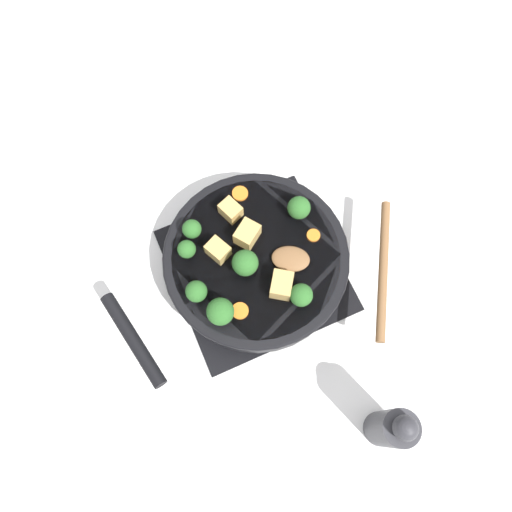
# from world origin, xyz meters

# --- Properties ---
(ground_plane) EXTENTS (2.40, 2.40, 0.00)m
(ground_plane) POSITION_xyz_m (0.00, 0.00, 0.00)
(ground_plane) COLOR white
(front_burner_grate) EXTENTS (0.31, 0.31, 0.03)m
(front_burner_grate) POSITION_xyz_m (0.00, 0.00, 0.01)
(front_burner_grate) COLOR black
(front_burner_grate) RESTS_ON ground_plane
(skillet_pan) EXTENTS (0.34, 0.45, 0.06)m
(skillet_pan) POSITION_xyz_m (-0.00, 0.00, 0.06)
(skillet_pan) COLOR black
(skillet_pan) RESTS_ON front_burner_grate
(wooden_spoon) EXTENTS (0.24, 0.25, 0.02)m
(wooden_spoon) POSITION_xyz_m (-0.08, -0.14, 0.09)
(wooden_spoon) COLOR brown
(wooden_spoon) RESTS_ON skillet_pan
(tofu_cube_center_large) EXTENTS (0.05, 0.05, 0.03)m
(tofu_cube_center_large) POSITION_xyz_m (0.04, 0.00, 0.10)
(tofu_cube_center_large) COLOR tan
(tofu_cube_center_large) RESTS_ON skillet_pan
(tofu_cube_near_handle) EXTENTS (0.05, 0.04, 0.03)m
(tofu_cube_near_handle) POSITION_xyz_m (0.03, 0.06, 0.10)
(tofu_cube_near_handle) COLOR tan
(tofu_cube_near_handle) RESTS_ON skillet_pan
(tofu_cube_east_chunk) EXTENTS (0.06, 0.05, 0.04)m
(tofu_cube_east_chunk) POSITION_xyz_m (-0.07, -0.02, 0.10)
(tofu_cube_east_chunk) COLOR tan
(tofu_cube_east_chunk) RESTS_ON skillet_pan
(tofu_cube_west_chunk) EXTENTS (0.05, 0.04, 0.03)m
(tofu_cube_west_chunk) POSITION_xyz_m (0.09, 0.01, 0.10)
(tofu_cube_west_chunk) COLOR tan
(tofu_cube_west_chunk) RESTS_ON skillet_pan
(broccoli_floret_near_spoon) EXTENTS (0.04, 0.04, 0.04)m
(broccoli_floret_near_spoon) POSITION_xyz_m (-0.03, 0.12, 0.11)
(broccoli_floret_near_spoon) COLOR #709956
(broccoli_floret_near_spoon) RESTS_ON skillet_pan
(broccoli_floret_center_top) EXTENTS (0.03, 0.03, 0.04)m
(broccoli_floret_center_top) POSITION_xyz_m (0.08, 0.09, 0.11)
(broccoli_floret_center_top) COLOR #709956
(broccoli_floret_center_top) RESTS_ON skillet_pan
(broccoli_floret_east_rim) EXTENTS (0.04, 0.04, 0.05)m
(broccoli_floret_east_rim) POSITION_xyz_m (-0.10, -0.04, 0.11)
(broccoli_floret_east_rim) COLOR #709956
(broccoli_floret_east_rim) RESTS_ON skillet_pan
(broccoli_floret_west_rim) EXTENTS (0.05, 0.05, 0.05)m
(broccoli_floret_west_rim) POSITION_xyz_m (-0.08, 0.10, 0.11)
(broccoli_floret_west_rim) COLOR #709956
(broccoli_floret_west_rim) RESTS_ON skillet_pan
(broccoli_floret_north_edge) EXTENTS (0.04, 0.04, 0.05)m
(broccoli_floret_north_edge) POSITION_xyz_m (0.04, -0.10, 0.11)
(broccoli_floret_north_edge) COLOR #709956
(broccoli_floret_north_edge) RESTS_ON skillet_pan
(broccoli_floret_south_cluster) EXTENTS (0.03, 0.03, 0.04)m
(broccoli_floret_south_cluster) POSITION_xyz_m (0.05, 0.11, 0.10)
(broccoli_floret_south_cluster) COLOR #709956
(broccoli_floret_south_cluster) RESTS_ON skillet_pan
(broccoli_floret_mid_floret) EXTENTS (0.05, 0.05, 0.05)m
(broccoli_floret_mid_floret) POSITION_xyz_m (-0.01, 0.03, 0.11)
(broccoli_floret_mid_floret) COLOR #709956
(broccoli_floret_mid_floret) RESTS_ON skillet_pan
(carrot_slice_orange_thin) EXTENTS (0.03, 0.03, 0.01)m
(carrot_slice_orange_thin) POSITION_xyz_m (0.12, -0.02, 0.08)
(carrot_slice_orange_thin) COLOR orange
(carrot_slice_orange_thin) RESTS_ON skillet_pan
(carrot_slice_near_center) EXTENTS (0.02, 0.02, 0.01)m
(carrot_slice_near_center) POSITION_xyz_m (-0.01, -0.11, 0.08)
(carrot_slice_near_center) COLOR orange
(carrot_slice_near_center) RESTS_ON skillet_pan
(carrot_slice_edge_slice) EXTENTS (0.03, 0.03, 0.01)m
(carrot_slice_edge_slice) POSITION_xyz_m (-0.08, 0.07, 0.08)
(carrot_slice_edge_slice) COLOR orange
(carrot_slice_edge_slice) RESTS_ON skillet_pan
(pepper_mill) EXTENTS (0.06, 0.06, 0.18)m
(pepper_mill) POSITION_xyz_m (-0.35, -0.08, 0.08)
(pepper_mill) COLOR #333338
(pepper_mill) RESTS_ON ground_plane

